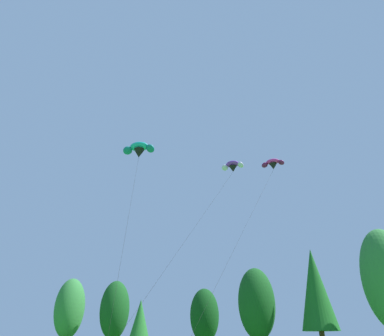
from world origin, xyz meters
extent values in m
ellipsoid|color=#2D7033|center=(-39.41, 49.10, 8.06)|extent=(5.38, 5.38, 10.42)
ellipsoid|color=#144719|center=(-30.96, 51.61, 7.64)|extent=(5.20, 5.20, 9.88)
cone|color=#236628|center=(-24.64, 50.66, 5.66)|extent=(3.58, 3.58, 6.65)
ellipsoid|color=#0F3D14|center=(-13.72, 52.88, 6.29)|extent=(4.60, 4.60, 8.13)
ellipsoid|color=#144719|center=(-3.23, 47.81, 7.26)|extent=(5.03, 5.03, 9.38)
cone|color=#19561E|center=(4.57, 49.51, 8.95)|extent=(4.73, 4.73, 10.51)
ellipsoid|color=teal|center=(-7.63, 24.76, 21.68)|extent=(2.32, 1.81, 1.14)
ellipsoid|color=#0F666B|center=(-6.41, 25.15, 21.32)|extent=(1.36, 1.29, 1.29)
ellipsoid|color=#0F666B|center=(-8.85, 24.38, 21.32)|extent=(1.14, 1.32, 1.29)
cone|color=black|center=(-7.66, 24.87, 20.89)|extent=(1.44, 1.44, 0.98)
cylinder|color=black|center=(-5.28, 20.75, 11.01)|extent=(4.77, 8.25, 18.78)
ellipsoid|color=#D12893|center=(3.30, 38.87, 23.52)|extent=(1.78, 1.21, 0.80)
ellipsoid|color=#66144C|center=(4.35, 38.98, 23.23)|extent=(1.07, 0.97, 0.96)
ellipsoid|color=#66144C|center=(2.25, 38.76, 23.23)|extent=(0.95, 0.96, 0.96)
cone|color=black|center=(3.29, 38.96, 22.87)|extent=(1.05, 1.05, 0.81)
cylinder|color=black|center=(2.08, 29.05, 11.83)|extent=(2.43, 19.83, 21.28)
ellipsoid|color=purple|center=(-0.11, 33.22, 21.49)|extent=(1.64, 1.27, 0.79)
ellipsoid|color=silver|center=(0.86, 33.31, 21.21)|extent=(1.01, 1.03, 0.93)
ellipsoid|color=silver|center=(-1.08, 33.14, 21.21)|extent=(0.89, 1.03, 0.93)
cone|color=black|center=(-0.12, 33.33, 20.89)|extent=(0.95, 0.95, 0.75)
cylinder|color=black|center=(-1.51, 24.98, 11.07)|extent=(2.80, 16.70, 18.90)
camera|label=1|loc=(13.70, -3.13, 2.45)|focal=33.92mm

